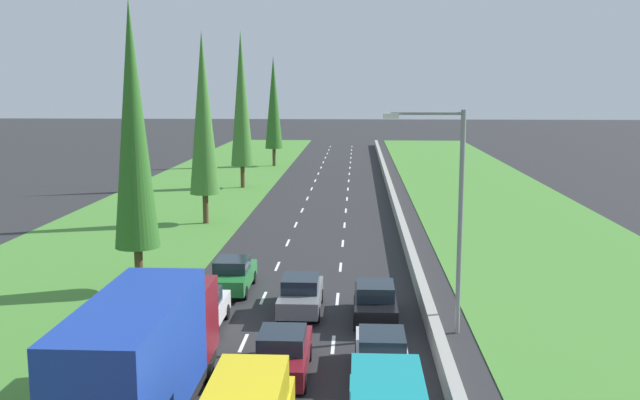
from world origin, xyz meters
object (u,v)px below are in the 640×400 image
Objects in this scene: grey_sedan_centre_lane at (301,294)px; poplar_tree_fifth at (274,103)px; poplar_tree_second at (133,126)px; silver_sedan_right_lane at (382,355)px; white_hatchback_left_lane at (202,309)px; blue_box_truck_left_lane at (144,359)px; poplar_tree_third at (203,114)px; street_light_mast at (452,206)px; poplar_tree_fourth at (241,99)px; black_sedan_right_lane at (375,302)px; green_sedan_left_lane at (233,275)px; maroon_sedan_centre_lane at (283,353)px.

poplar_tree_fifth reaches higher than grey_sedan_centre_lane.
silver_sedan_right_lane is at bearing -41.08° from poplar_tree_second.
poplar_tree_second reaches higher than poplar_tree_fifth.
white_hatchback_left_lane is 9.86m from poplar_tree_second.
silver_sedan_right_lane is 0.48× the size of blue_box_truck_left_lane.
poplar_tree_third reaches higher than street_light_mast.
blue_box_truck_left_lane is at bearing -88.16° from white_hatchback_left_lane.
poplar_tree_fourth is at bearing 90.66° from poplar_tree_third.
silver_sedan_right_lane is at bearing -89.27° from black_sedan_right_lane.
street_light_mast is at bearing -26.30° from black_sedan_right_lane.
green_sedan_left_lane is 54.85m from poplar_tree_fifth.
street_light_mast is at bearing -56.92° from poplar_tree_third.
silver_sedan_right_lane is at bearing 31.35° from blue_box_truck_left_lane.
black_sedan_right_lane is at bearing 90.73° from silver_sedan_right_lane.
poplar_tree_fourth is 43.53m from street_light_mast.
poplar_tree_fourth is (-5.06, 49.70, 6.36)m from blue_box_truck_left_lane.
green_sedan_left_lane is 1.00× the size of black_sedan_right_lane.
street_light_mast is at bearing 36.86° from maroon_sedan_centre_lane.
grey_sedan_centre_lane is 0.50× the size of street_light_mast.
white_hatchback_left_lane is at bearing -168.34° from black_sedan_right_lane.
maroon_sedan_centre_lane and grey_sedan_centre_lane have the same top height.
poplar_tree_second is (-4.55, -0.20, 7.19)m from green_sedan_left_lane.
poplar_tree_fifth is (-3.89, 59.75, 6.90)m from white_hatchback_left_lane.
poplar_tree_fourth is 1.66× the size of street_light_mast.
maroon_sedan_centre_lane is 7.08m from grey_sedan_centre_lane.
white_hatchback_left_lane is at bearing -83.32° from poplar_tree_fourth.
white_hatchback_left_lane reaches higher than grey_sedan_centre_lane.
black_sedan_right_lane is 5.50m from street_light_mast.
blue_box_truck_left_lane is 0.63× the size of poplar_tree_fourth.
grey_sedan_centre_lane is (-3.33, 7.08, 0.00)m from silver_sedan_right_lane.
blue_box_truck_left_lane reaches higher than black_sedan_right_lane.
poplar_tree_fifth is at bearing 99.78° from silver_sedan_right_lane.
street_light_mast reaches higher than blue_box_truck_left_lane.
grey_sedan_centre_lane is at bearing 164.04° from black_sedan_right_lane.
poplar_tree_second is at bearing 107.62° from blue_box_truck_left_lane.
poplar_tree_fourth is at bearing 98.23° from green_sedan_left_lane.
poplar_tree_second is 1.55× the size of street_light_mast.
silver_sedan_right_lane is at bearing -75.22° from poplar_tree_fourth.
blue_box_truck_left_lane is at bearing -123.45° from black_sedan_right_lane.
grey_sedan_centre_lane is 11.22m from poplar_tree_second.
grey_sedan_centre_lane is at bearing -82.27° from poplar_tree_fifth.
poplar_tree_third is at bearing 91.15° from poplar_tree_second.
maroon_sedan_centre_lane and black_sedan_right_lane have the same top height.
grey_sedan_centre_lane is 0.33× the size of poplar_tree_third.
poplar_tree_second is at bearing -90.35° from poplar_tree_fifth.
silver_sedan_right_lane and green_sedan_left_lane have the same top height.
grey_sedan_centre_lane and black_sedan_right_lane have the same top height.
grey_sedan_centre_lane is at bearing 31.71° from white_hatchback_left_lane.
white_hatchback_left_lane is 0.28× the size of poplar_tree_third.
maroon_sedan_centre_lane and silver_sedan_right_lane have the same top height.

